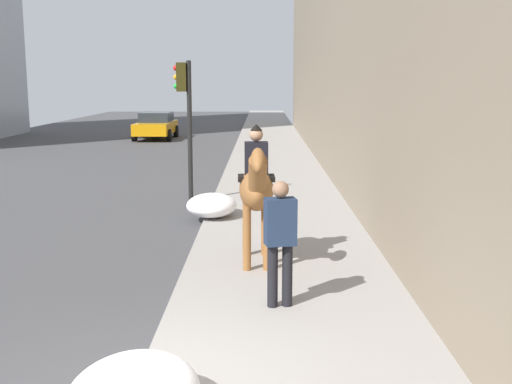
% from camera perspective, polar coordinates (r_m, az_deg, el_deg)
% --- Properties ---
extents(mounted_horse_near, '(2.15, 0.62, 2.29)m').
position_cam_1_polar(mounted_horse_near, '(10.32, 0.04, 0.40)').
color(mounted_horse_near, brown).
rests_on(mounted_horse_near, sidewalk_slab).
extents(pedestrian_greeting, '(0.33, 0.44, 1.70)m').
position_cam_1_polar(pedestrian_greeting, '(8.40, 2.18, -3.88)').
color(pedestrian_greeting, black).
rests_on(pedestrian_greeting, sidewalk_slab).
extents(car_near_lane, '(4.32, 2.04, 1.44)m').
position_cam_1_polar(car_near_lane, '(34.97, -8.94, 5.93)').
color(car_near_lane, orange).
rests_on(car_near_lane, ground).
extents(traffic_light_near_curb, '(0.20, 0.44, 3.59)m').
position_cam_1_polar(traffic_light_near_curb, '(15.91, -6.31, 7.40)').
color(traffic_light_near_curb, black).
rests_on(traffic_light_near_curb, ground).
extents(snow_pile_far, '(1.45, 1.12, 0.50)m').
position_cam_1_polar(snow_pile_far, '(14.22, -3.99, -1.18)').
color(snow_pile_far, white).
rests_on(snow_pile_far, sidewalk_slab).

